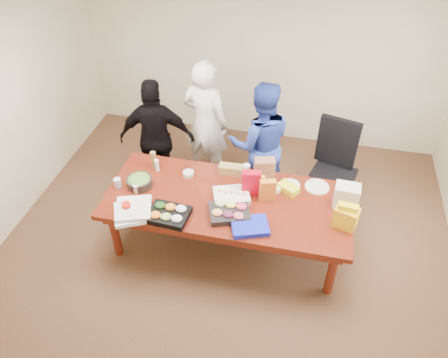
% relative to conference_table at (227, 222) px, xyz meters
% --- Properties ---
extents(floor, '(5.50, 5.00, 0.02)m').
position_rel_conference_table_xyz_m(floor, '(0.00, 0.00, -0.39)').
color(floor, '#47301E').
rests_on(floor, ground).
extents(ceiling, '(5.50, 5.00, 0.02)m').
position_rel_conference_table_xyz_m(ceiling, '(0.00, 0.00, 2.33)').
color(ceiling, white).
rests_on(ceiling, wall_back).
extents(wall_back, '(5.50, 0.04, 2.70)m').
position_rel_conference_table_xyz_m(wall_back, '(0.00, 2.50, 0.98)').
color(wall_back, beige).
rests_on(wall_back, floor).
extents(conference_table, '(2.80, 1.20, 0.75)m').
position_rel_conference_table_xyz_m(conference_table, '(0.00, 0.00, 0.00)').
color(conference_table, '#4C1C0F').
rests_on(conference_table, floor).
extents(office_chair, '(0.76, 0.76, 1.22)m').
position_rel_conference_table_xyz_m(office_chair, '(1.17, 0.90, 0.23)').
color(office_chair, black).
rests_on(office_chair, floor).
extents(person_center, '(0.74, 0.56, 1.81)m').
position_rel_conference_table_xyz_m(person_center, '(-0.58, 1.24, 0.53)').
color(person_center, white).
rests_on(person_center, floor).
extents(person_right, '(0.97, 0.84, 1.72)m').
position_rel_conference_table_xyz_m(person_right, '(0.21, 1.00, 0.48)').
color(person_right, '#263992').
rests_on(person_right, floor).
extents(person_left, '(1.04, 0.59, 1.67)m').
position_rel_conference_table_xyz_m(person_left, '(-1.14, 0.85, 0.46)').
color(person_left, black).
rests_on(person_left, floor).
extents(veggie_tray, '(0.46, 0.37, 0.07)m').
position_rel_conference_table_xyz_m(veggie_tray, '(-0.56, -0.42, 0.41)').
color(veggie_tray, black).
rests_on(veggie_tray, conference_table).
extents(fruit_tray, '(0.52, 0.46, 0.07)m').
position_rel_conference_table_xyz_m(fruit_tray, '(0.07, -0.24, 0.41)').
color(fruit_tray, black).
rests_on(fruit_tray, conference_table).
extents(sheet_cake, '(0.48, 0.42, 0.07)m').
position_rel_conference_table_xyz_m(sheet_cake, '(0.04, 0.03, 0.41)').
color(sheet_cake, white).
rests_on(sheet_cake, conference_table).
extents(salad_bowl, '(0.36, 0.36, 0.10)m').
position_rel_conference_table_xyz_m(salad_bowl, '(-1.06, 0.01, 0.42)').
color(salad_bowl, black).
rests_on(salad_bowl, conference_table).
extents(chip_bag_blue, '(0.46, 0.40, 0.06)m').
position_rel_conference_table_xyz_m(chip_bag_blue, '(0.33, -0.39, 0.40)').
color(chip_bag_blue, '#1721C9').
rests_on(chip_bag_blue, conference_table).
extents(chip_bag_red, '(0.23, 0.12, 0.31)m').
position_rel_conference_table_xyz_m(chip_bag_red, '(0.24, 0.15, 0.53)').
color(chip_bag_red, red).
rests_on(chip_bag_red, conference_table).
extents(chip_bag_yellow, '(0.21, 0.10, 0.30)m').
position_rel_conference_table_xyz_m(chip_bag_yellow, '(1.30, -0.14, 0.53)').
color(chip_bag_yellow, yellow).
rests_on(chip_bag_yellow, conference_table).
extents(chip_bag_orange, '(0.19, 0.13, 0.28)m').
position_rel_conference_table_xyz_m(chip_bag_orange, '(0.44, 0.09, 0.51)').
color(chip_bag_orange, orange).
rests_on(chip_bag_orange, conference_table).
extents(mayo_jar, '(0.10, 0.10, 0.14)m').
position_rel_conference_table_xyz_m(mayo_jar, '(0.13, 0.49, 0.44)').
color(mayo_jar, white).
rests_on(mayo_jar, conference_table).
extents(mustard_bottle, '(0.07, 0.07, 0.18)m').
position_rel_conference_table_xyz_m(mustard_bottle, '(0.35, 0.26, 0.47)').
color(mustard_bottle, '#DE9D07').
rests_on(mustard_bottle, conference_table).
extents(dressing_bottle, '(0.08, 0.08, 0.22)m').
position_rel_conference_table_xyz_m(dressing_bottle, '(-1.01, 0.37, 0.49)').
color(dressing_bottle, olive).
rests_on(dressing_bottle, conference_table).
extents(ranch_bottle, '(0.06, 0.06, 0.16)m').
position_rel_conference_table_xyz_m(ranch_bottle, '(-0.95, 0.32, 0.45)').
color(ranch_bottle, white).
rests_on(ranch_bottle, conference_table).
extents(banana_bunch, '(0.28, 0.25, 0.08)m').
position_rel_conference_table_xyz_m(banana_bunch, '(0.66, 0.29, 0.42)').
color(banana_bunch, '#D4E217').
rests_on(banana_bunch, conference_table).
extents(bread_loaf, '(0.29, 0.14, 0.12)m').
position_rel_conference_table_xyz_m(bread_loaf, '(-0.06, 0.46, 0.43)').
color(bread_loaf, '#9D8543').
rests_on(bread_loaf, conference_table).
extents(kraft_bag, '(0.26, 0.19, 0.31)m').
position_rel_conference_table_xyz_m(kraft_bag, '(0.35, 0.42, 0.53)').
color(kraft_bag, brown).
rests_on(kraft_bag, conference_table).
extents(red_cup, '(0.10, 0.10, 0.13)m').
position_rel_conference_table_xyz_m(red_cup, '(-1.03, -0.45, 0.44)').
color(red_cup, red).
rests_on(red_cup, conference_table).
extents(clear_cup_a, '(0.10, 0.10, 0.12)m').
position_rel_conference_table_xyz_m(clear_cup_a, '(-1.30, -0.08, 0.43)').
color(clear_cup_a, silver).
rests_on(clear_cup_a, conference_table).
extents(clear_cup_b, '(0.09, 0.09, 0.10)m').
position_rel_conference_table_xyz_m(clear_cup_b, '(-1.06, -0.11, 0.43)').
color(clear_cup_b, silver).
rests_on(clear_cup_b, conference_table).
extents(pizza_box_lower, '(0.50, 0.50, 0.04)m').
position_rel_conference_table_xyz_m(pizza_box_lower, '(-0.97, -0.47, 0.40)').
color(pizza_box_lower, white).
rests_on(pizza_box_lower, conference_table).
extents(pizza_box_upper, '(0.48, 0.48, 0.04)m').
position_rel_conference_table_xyz_m(pizza_box_upper, '(-0.95, -0.45, 0.44)').
color(pizza_box_upper, silver).
rests_on(pizza_box_upper, pizza_box_lower).
extents(plate_a, '(0.32, 0.32, 0.02)m').
position_rel_conference_table_xyz_m(plate_a, '(0.98, 0.43, 0.38)').
color(plate_a, silver).
rests_on(plate_a, conference_table).
extents(plate_b, '(0.27, 0.27, 0.01)m').
position_rel_conference_table_xyz_m(plate_b, '(0.68, 0.40, 0.38)').
color(plate_b, white).
rests_on(plate_b, conference_table).
extents(dip_bowl_a, '(0.16, 0.16, 0.06)m').
position_rel_conference_table_xyz_m(dip_bowl_a, '(0.51, 0.26, 0.40)').
color(dip_bowl_a, silver).
rests_on(dip_bowl_a, conference_table).
extents(dip_bowl_b, '(0.15, 0.15, 0.05)m').
position_rel_conference_table_xyz_m(dip_bowl_b, '(-0.55, 0.31, 0.40)').
color(dip_bowl_b, beige).
rests_on(dip_bowl_b, conference_table).
extents(grocery_bag_white, '(0.27, 0.20, 0.29)m').
position_rel_conference_table_xyz_m(grocery_bag_white, '(1.30, 0.18, 0.52)').
color(grocery_bag_white, silver).
rests_on(grocery_bag_white, conference_table).
extents(grocery_bag_yellow, '(0.28, 0.23, 0.24)m').
position_rel_conference_table_xyz_m(grocery_bag_yellow, '(1.30, -0.13, 0.50)').
color(grocery_bag_yellow, yellow).
rests_on(grocery_bag_yellow, conference_table).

